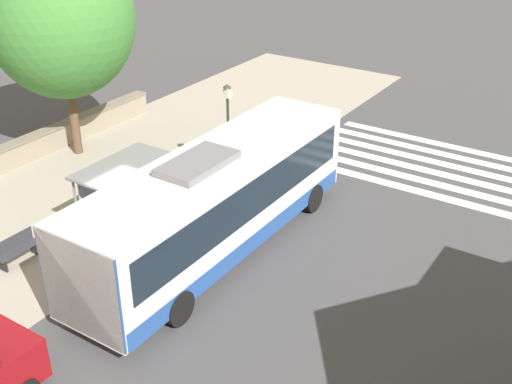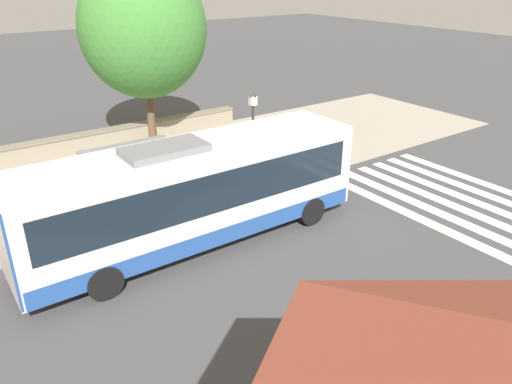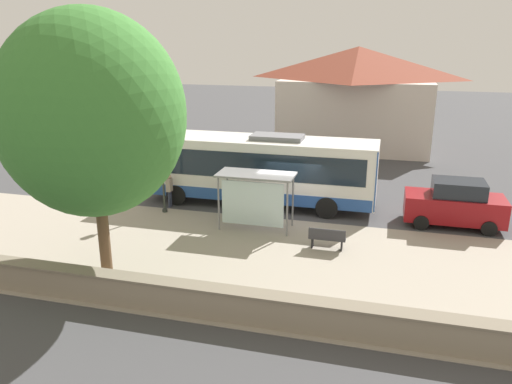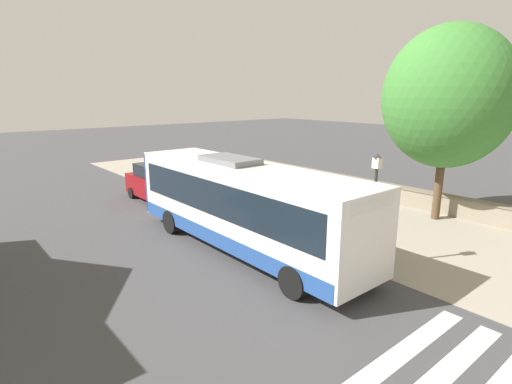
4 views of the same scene
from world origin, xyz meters
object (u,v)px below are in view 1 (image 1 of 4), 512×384
Objects in this scene: bus at (216,200)px; street_lamp_near at (228,126)px; bus_shelter at (119,175)px; shade_tree at (60,17)px; bench at (16,249)px; pedestrian at (247,164)px.

bus is 2.83× the size of street_lamp_near.
shade_tree is (-5.96, 3.52, 3.65)m from bus_shelter.
bus_shelter is at bearing -101.97° from street_lamp_near.
bus_shelter is at bearing -169.25° from bus.
shade_tree is at bearing 162.96° from bus.
bus is at bearing -59.02° from street_lamp_near.
shade_tree reaches higher than bench.
pedestrian is at bearing 68.73° from bench.
pedestrian is at bearing 111.74° from bus.
pedestrian is 8.58m from bench.
bench is at bearing -111.27° from pedestrian.
pedestrian is (1.77, 4.75, -1.03)m from bus_shelter.
bench is 0.16× the size of shade_tree.
shade_tree reaches higher than street_lamp_near.
bench is at bearing -140.70° from bus.
bench is at bearing -112.44° from bus_shelter.
shade_tree is (-7.73, -1.23, 4.68)m from pedestrian.
street_lamp_near reaches higher than pedestrian.
street_lamp_near is 7.79m from shade_tree.
bus reaches higher than bench.
bus_shelter is 4.78m from street_lamp_near.
street_lamp_near is (-0.78, -0.08, 1.37)m from pedestrian.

